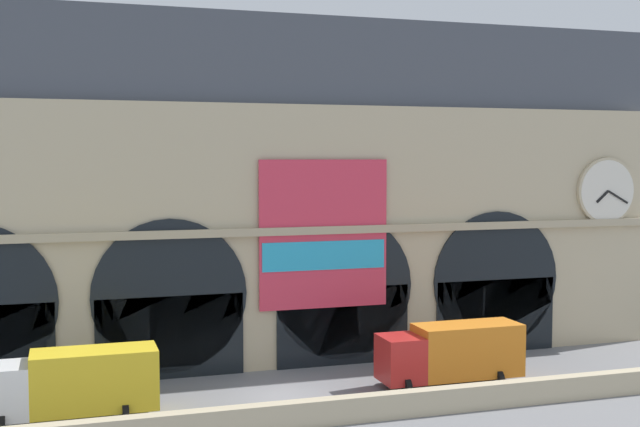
{
  "coord_description": "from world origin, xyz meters",
  "views": [
    {
      "loc": [
        -10.02,
        -37.81,
        11.68
      ],
      "look_at": [
        3.47,
        5.0,
        8.61
      ],
      "focal_mm": 45.53,
      "sensor_mm": 36.0,
      "label": 1
    }
  ],
  "objects": [
    {
      "name": "box_truck_mideast",
      "position": [
        8.82,
        -0.61,
        1.7
      ],
      "size": [
        7.5,
        2.91,
        3.12
      ],
      "color": "red",
      "rests_on": "ground"
    },
    {
      "name": "station_building",
      "position": [
        0.03,
        7.64,
        9.49
      ],
      "size": [
        50.34,
        5.65,
        19.62
      ],
      "color": "#BCAD8C",
      "rests_on": "ground"
    },
    {
      "name": "quay_parapet_wall",
      "position": [
        0.0,
        -4.63,
        0.58
      ],
      "size": [
        90.0,
        0.7,
        1.16
      ],
      "primitive_type": "cube",
      "color": "#BCAD8C",
      "rests_on": "ground"
    },
    {
      "name": "ground_plane",
      "position": [
        0.0,
        0.0,
        0.0
      ],
      "size": [
        200.0,
        200.0,
        0.0
      ],
      "primitive_type": "plane",
      "color": "slate"
    },
    {
      "name": "box_truck_midwest",
      "position": [
        -9.82,
        -0.68,
        1.7
      ],
      "size": [
        7.5,
        2.91,
        3.12
      ],
      "color": "white",
      "rests_on": "ground"
    }
  ]
}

